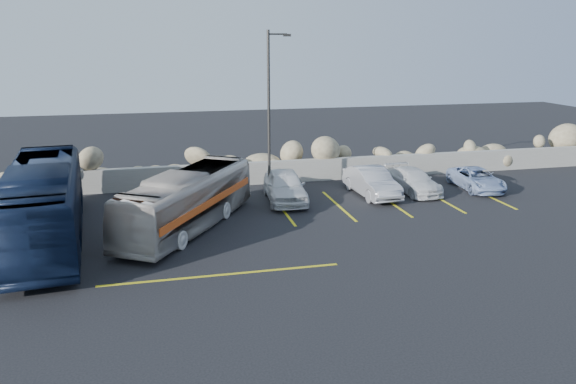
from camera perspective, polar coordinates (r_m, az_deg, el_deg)
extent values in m
plane|color=black|center=(18.87, -3.62, -8.37)|extent=(90.00, 90.00, 0.00)
cube|color=gray|center=(30.02, -7.53, 1.70)|extent=(60.00, 0.40, 1.20)
cube|color=gold|center=(25.22, -11.95, -2.51)|extent=(0.12, 5.00, 0.01)
cube|color=gold|center=(25.80, -0.56, -1.78)|extent=(0.12, 5.00, 0.01)
cube|color=gold|center=(26.50, 5.14, -1.38)|extent=(0.12, 5.00, 0.01)
cube|color=gold|center=(27.40, 10.31, -1.01)|extent=(0.12, 5.00, 0.01)
cube|color=gold|center=(28.52, 15.11, -0.65)|extent=(0.12, 5.00, 0.01)
cube|color=gold|center=(29.82, 19.52, -0.32)|extent=(0.12, 5.00, 0.01)
cube|color=gold|center=(18.93, -6.74, -8.35)|extent=(8.00, 0.12, 0.01)
cylinder|color=#312F2B|center=(27.33, -1.96, 7.75)|extent=(0.14, 0.14, 8.00)
cylinder|color=#312F2B|center=(27.19, -1.06, 15.75)|extent=(0.90, 0.08, 0.08)
cube|color=#312F2B|center=(27.29, -0.10, 15.64)|extent=(0.35, 0.18, 0.12)
imported|color=beige|center=(23.28, -10.16, -0.84)|extent=(6.25, 8.41, 2.40)
imported|color=#0F1B34|center=(23.32, -23.59, -1.07)|extent=(3.62, 11.06, 3.03)
imported|color=silver|center=(26.99, -0.32, 0.64)|extent=(2.10, 4.54, 1.51)
imported|color=#A8A8AD|center=(28.24, 8.50, 1.02)|extent=(1.72, 4.34, 1.40)
imported|color=silver|center=(29.37, 12.59, 1.13)|extent=(1.91, 4.13, 1.17)
imported|color=#8EA3CA|center=(30.81, 18.60, 1.27)|extent=(2.07, 4.04, 1.09)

